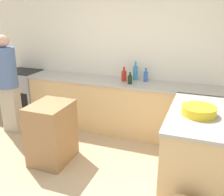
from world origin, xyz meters
TOP-DOWN VIEW (x-y plane):
  - ground_plane at (0.00, 0.00)m, footprint 14.00×14.00m
  - wall_back at (0.00, 2.09)m, footprint 8.00×0.06m
  - counter_back at (0.00, 1.77)m, footprint 3.34×0.61m
  - counter_peninsula at (1.32, 0.78)m, footprint 0.69×1.42m
  - range_oven at (-2.01, 1.77)m, footprint 0.67×0.59m
  - island_table at (-0.58, 0.53)m, footprint 0.50×0.62m
  - mixing_bowl at (1.32, 0.70)m, footprint 0.39×0.39m
  - wine_bottle_dark at (0.20, 1.67)m, footprint 0.07×0.07m
  - water_bottle_blue at (0.40, 1.91)m, footprint 0.07×0.07m
  - hot_sauce_bottle at (0.06, 1.80)m, footprint 0.09×0.09m
  - dish_soap_bottle at (0.21, 1.94)m, footprint 0.08×0.08m
  - person_by_range at (-1.78, 1.11)m, footprint 0.34×0.34m

SIDE VIEW (x-z plane):
  - ground_plane at x=0.00m, z-range 0.00..0.00m
  - island_table at x=-0.58m, z-range 0.00..0.86m
  - counter_back at x=0.00m, z-range 0.00..0.92m
  - counter_peninsula at x=1.32m, z-range 0.00..0.92m
  - range_oven at x=-2.01m, z-range 0.00..0.93m
  - person_by_range at x=-1.78m, z-range 0.07..1.75m
  - mixing_bowl at x=1.32m, z-range 0.91..1.02m
  - wine_bottle_dark at x=0.20m, z-range 0.89..1.09m
  - water_bottle_blue at x=0.40m, z-range 0.89..1.12m
  - hot_sauce_bottle at x=0.06m, z-range 0.89..1.13m
  - dish_soap_bottle at x=0.21m, z-range 0.88..1.20m
  - wall_back at x=0.00m, z-range 0.00..2.70m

